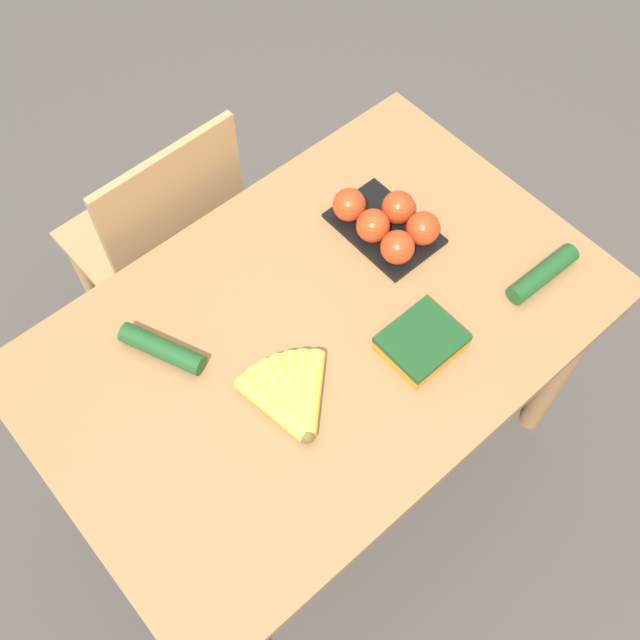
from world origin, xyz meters
name	(u,v)px	position (x,y,z in m)	size (l,w,h in m)	color
ground_plane	(320,454)	(0.00, 0.00, 0.00)	(12.00, 12.00, 0.00)	#4C4742
dining_table	(320,352)	(0.00, 0.00, 0.65)	(1.23, 0.81, 0.76)	#9E7044
chair	(165,244)	(-0.04, 0.60, 0.48)	(0.43, 0.41, 0.93)	tan
banana_bunch	(292,398)	(-0.16, -0.09, 0.78)	(0.19, 0.20, 0.04)	brown
tomato_pack	(387,223)	(0.28, 0.08, 0.81)	(0.17, 0.25, 0.09)	black
carrot_bag	(422,341)	(0.13, -0.17, 0.79)	(0.16, 0.13, 0.04)	orange
cucumber_near	(162,349)	(-0.29, 0.17, 0.79)	(0.11, 0.19, 0.04)	#1E5123
cucumber_far	(543,274)	(0.45, -0.23, 0.79)	(0.19, 0.05, 0.04)	#1E5123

